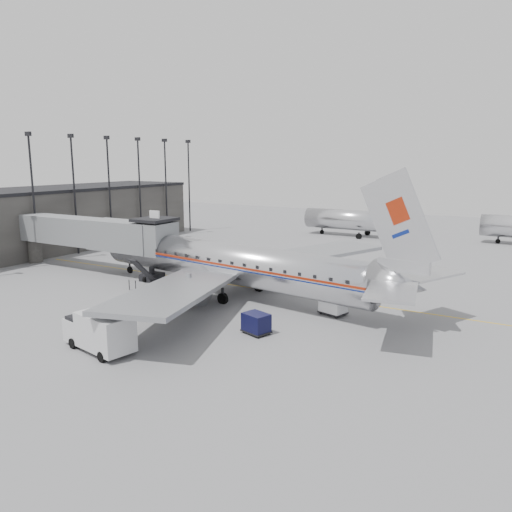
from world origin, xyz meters
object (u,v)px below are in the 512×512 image
Objects in this scene: service_van at (99,330)px; ramp_worker at (145,308)px; airliner at (231,263)px; baggage_cart_navy at (256,323)px; baggage_cart_white at (333,305)px.

ramp_worker is at bearing 118.77° from service_van.
baggage_cart_navy is (7.04, -7.75, -2.15)m from airliner.
service_van is at bearing -114.76° from baggage_cart_navy.
airliner is at bearing -168.92° from baggage_cart_white.
ramp_worker is at bearing -96.11° from airliner.
airliner is at bearing 73.92° from ramp_worker.
service_van reaches higher than baggage_cart_navy.
baggage_cart_navy is (7.22, 7.76, -0.57)m from service_van.
service_van reaches higher than baggage_cart_white.
ramp_worker reaches higher than baggage_cart_navy.
airliner is 16.49× the size of baggage_cart_navy.
service_van is 2.59× the size of baggage_cart_navy.
ramp_worker is (-2.24, -8.90, -2.16)m from airliner.
service_van is at bearing -74.65° from ramp_worker.
baggage_cart_white is at bearing 2.96° from airliner.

